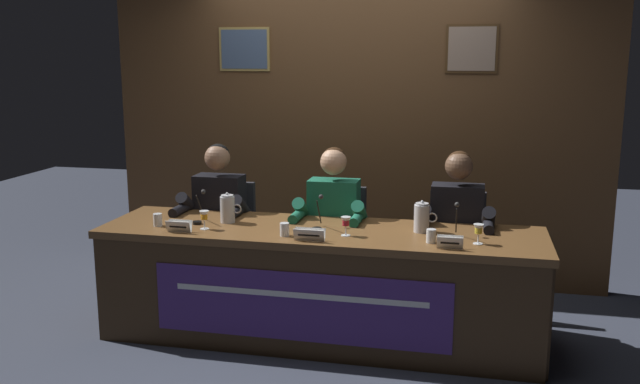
{
  "coord_description": "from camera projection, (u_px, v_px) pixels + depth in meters",
  "views": [
    {
      "loc": [
        0.96,
        -4.26,
        1.89
      ],
      "look_at": [
        0.0,
        0.0,
        1.01
      ],
      "focal_mm": 38.29,
      "sensor_mm": 36.0,
      "label": 1
    }
  ],
  "objects": [
    {
      "name": "nameplate_right",
      "position": [
        450.0,
        242.0,
        4.04
      ],
      "size": [
        0.15,
        0.06,
        0.08
      ],
      "color": "white",
      "rests_on": "conference_table"
    },
    {
      "name": "water_cup_left",
      "position": [
        158.0,
        220.0,
        4.58
      ],
      "size": [
        0.06,
        0.06,
        0.08
      ],
      "color": "silver",
      "rests_on": "conference_table"
    },
    {
      "name": "wall_back_panelled",
      "position": [
        355.0,
        126.0,
        5.66
      ],
      "size": [
        4.13,
        0.14,
        2.6
      ],
      "color": "brown",
      "rests_on": "ground_plane"
    },
    {
      "name": "chair_left",
      "position": [
        226.0,
        243.0,
        5.31
      ],
      "size": [
        0.44,
        0.45,
        0.91
      ],
      "color": "black",
      "rests_on": "ground_plane"
    },
    {
      "name": "water_pitcher_right_side",
      "position": [
        422.0,
        218.0,
        4.42
      ],
      "size": [
        0.15,
        0.1,
        0.21
      ],
      "color": "silver",
      "rests_on": "conference_table"
    },
    {
      "name": "nameplate_left",
      "position": [
        179.0,
        226.0,
        4.42
      ],
      "size": [
        0.17,
        0.06,
        0.08
      ],
      "color": "white",
      "rests_on": "conference_table"
    },
    {
      "name": "panelist_center",
      "position": [
        331.0,
        220.0,
        4.87
      ],
      "size": [
        0.51,
        0.48,
        1.24
      ],
      "color": "black",
      "rests_on": "ground_plane"
    },
    {
      "name": "nameplate_center",
      "position": [
        309.0,
        235.0,
        4.21
      ],
      "size": [
        0.19,
        0.06,
        0.08
      ],
      "color": "white",
      "rests_on": "conference_table"
    },
    {
      "name": "chair_center",
      "position": [
        337.0,
        250.0,
        5.12
      ],
      "size": [
        0.44,
        0.45,
        0.91
      ],
      "color": "black",
      "rests_on": "ground_plane"
    },
    {
      "name": "panelist_left",
      "position": [
        216.0,
        214.0,
        5.06
      ],
      "size": [
        0.51,
        0.48,
        1.24
      ],
      "color": "black",
      "rests_on": "ground_plane"
    },
    {
      "name": "conference_table",
      "position": [
        316.0,
        269.0,
        4.45
      ],
      "size": [
        2.93,
        0.79,
        0.76
      ],
      "color": "brown",
      "rests_on": "ground_plane"
    },
    {
      "name": "microphone_center",
      "position": [
        318.0,
        218.0,
        4.5
      ],
      "size": [
        0.06,
        0.17,
        0.22
      ],
      "color": "black",
      "rests_on": "conference_table"
    },
    {
      "name": "microphone_right",
      "position": [
        456.0,
        227.0,
        4.26
      ],
      "size": [
        0.06,
        0.17,
        0.22
      ],
      "color": "black",
      "rests_on": "conference_table"
    },
    {
      "name": "water_cup_center",
      "position": [
        285.0,
        230.0,
        4.33
      ],
      "size": [
        0.06,
        0.06,
        0.08
      ],
      "color": "silver",
      "rests_on": "conference_table"
    },
    {
      "name": "juice_glass_right",
      "position": [
        478.0,
        230.0,
        4.14
      ],
      "size": [
        0.06,
        0.06,
        0.12
      ],
      "color": "white",
      "rests_on": "conference_table"
    },
    {
      "name": "juice_glass_left",
      "position": [
        204.0,
        216.0,
        4.49
      ],
      "size": [
        0.06,
        0.06,
        0.12
      ],
      "color": "white",
      "rests_on": "conference_table"
    },
    {
      "name": "juice_glass_center",
      "position": [
        346.0,
        223.0,
        4.32
      ],
      "size": [
        0.06,
        0.06,
        0.12
      ],
      "color": "white",
      "rests_on": "conference_table"
    },
    {
      "name": "water_cup_right",
      "position": [
        431.0,
        237.0,
        4.17
      ],
      "size": [
        0.06,
        0.06,
        0.08
      ],
      "color": "silver",
      "rests_on": "conference_table"
    },
    {
      "name": "microphone_left",
      "position": [
        199.0,
        212.0,
        4.66
      ],
      "size": [
        0.06,
        0.17,
        0.22
      ],
      "color": "black",
      "rests_on": "conference_table"
    },
    {
      "name": "chair_right",
      "position": [
        456.0,
        257.0,
        4.93
      ],
      "size": [
        0.44,
        0.45,
        0.91
      ],
      "color": "black",
      "rests_on": "ground_plane"
    },
    {
      "name": "panelist_right",
      "position": [
        456.0,
        227.0,
        4.69
      ],
      "size": [
        0.51,
        0.48,
        1.24
      ],
      "color": "black",
      "rests_on": "ground_plane"
    },
    {
      "name": "water_pitcher_left_side",
      "position": [
        228.0,
        209.0,
        4.67
      ],
      "size": [
        0.15,
        0.1,
        0.21
      ],
      "color": "silver",
      "rests_on": "conference_table"
    },
    {
      "name": "ground_plane",
      "position": [
        320.0,
        336.0,
        4.66
      ],
      "size": [
        12.0,
        12.0,
        0.0
      ],
      "primitive_type": "plane",
      "color": "#383D4C"
    }
  ]
}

